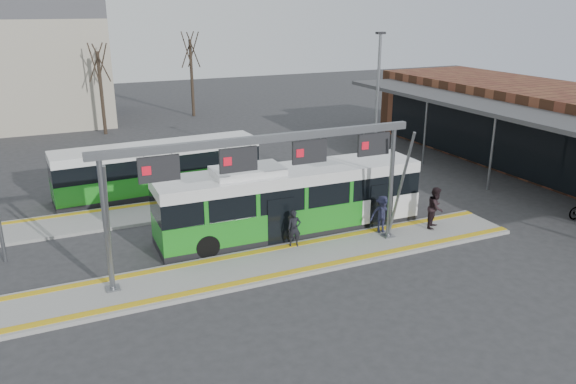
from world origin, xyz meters
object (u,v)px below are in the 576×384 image
object	(u,v)px
hero_bus	(290,201)
gantry	(267,162)
passenger_c	(382,214)
passenger_a	(294,228)
passenger_b	(436,207)

from	to	relation	value
hero_bus	gantry	bearing A→B (deg)	-128.42
passenger_c	passenger_a	bearing A→B (deg)	-167.76
gantry	passenger_c	distance (m)	6.73
gantry	passenger_c	size ratio (longest dim) A/B	7.48
passenger_b	passenger_c	bearing A→B (deg)	131.34
gantry	passenger_b	size ratio (longest dim) A/B	6.66
hero_bus	passenger_a	size ratio (longest dim) A/B	7.65
gantry	hero_bus	size ratio (longest dim) A/B	1.06
passenger_b	passenger_c	distance (m)	2.65
passenger_a	passenger_c	bearing A→B (deg)	10.13
passenger_b	passenger_c	size ratio (longest dim) A/B	1.12
passenger_b	gantry	bearing A→B (deg)	143.39
hero_bus	passenger_b	bearing A→B (deg)	-21.19
passenger_a	passenger_b	world-z (taller)	passenger_b
hero_bus	passenger_c	world-z (taller)	hero_bus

